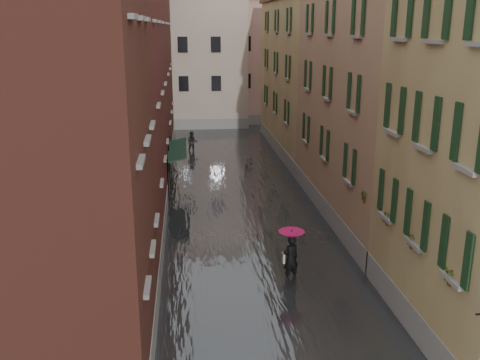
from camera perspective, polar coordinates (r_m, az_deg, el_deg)
ground at (r=19.29m, az=3.61°, el=-13.72°), size 120.00×120.00×0.00m
floodwater at (r=31.12m, az=-0.25°, el=-1.66°), size 10.00×60.00×0.20m
building_left_near at (r=15.39m, az=-21.30°, el=3.44°), size 6.00×8.00×13.00m
building_left_mid at (r=26.05m, az=-15.05°, el=8.19°), size 6.00×14.00×12.50m
building_left_far at (r=40.80m, az=-11.88°, el=12.11°), size 6.00×16.00×14.00m
building_right_mid at (r=27.52m, az=15.44°, el=9.08°), size 6.00×14.00×13.00m
building_right_far at (r=41.86m, az=7.99°, el=10.67°), size 6.00×16.00×11.50m
building_end_cream at (r=54.59m, az=-6.09°, el=12.75°), size 12.00×9.00×13.00m
building_end_pink at (r=57.31m, az=3.18°, el=12.46°), size 10.00×9.00×12.00m
awning_near at (r=30.66m, az=-6.82°, el=2.53°), size 1.09×2.82×2.80m
awning_far at (r=33.43m, az=-6.75°, el=3.66°), size 1.09×2.78×2.80m
window_planters at (r=18.31m, az=17.03°, el=-4.02°), size 0.59×7.83×0.84m
pedestrian_main at (r=20.84m, az=5.45°, el=-7.49°), size 1.04×1.04×2.06m
pedestrian_far at (r=41.95m, az=-5.11°, el=4.01°), size 0.84×0.66×1.73m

